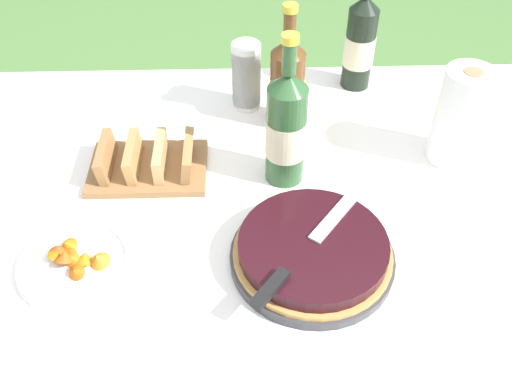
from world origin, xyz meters
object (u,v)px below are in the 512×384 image
(berry_tart, at_px, (312,252))
(juice_bottle_red, at_px, (360,42))
(serving_knife, at_px, (305,249))
(cider_bottle_green, at_px, (286,129))
(cider_bottle_amber, at_px, (287,83))
(snack_plate_right, at_px, (74,262))
(paper_towel_roll, at_px, (460,116))
(bread_board, at_px, (148,163))
(cup_stack, at_px, (246,76))

(berry_tart, height_order, juice_bottle_red, juice_bottle_red)
(serving_knife, height_order, cider_bottle_green, cider_bottle_green)
(serving_knife, xyz_separation_m, cider_bottle_amber, (-0.00, 0.47, 0.05))
(snack_plate_right, xyz_separation_m, paper_towel_roll, (0.80, 0.30, 0.10))
(cider_bottle_amber, bearing_deg, berry_tart, -87.42)
(cider_bottle_green, height_order, cider_bottle_amber, cider_bottle_green)
(serving_knife, distance_m, snack_plate_right, 0.44)
(paper_towel_roll, bearing_deg, bread_board, -177.33)
(cup_stack, distance_m, bread_board, 0.34)
(berry_tart, bearing_deg, paper_towel_roll, 41.10)
(berry_tart, bearing_deg, serving_knife, -127.73)
(berry_tart, xyz_separation_m, juice_bottle_red, (0.18, 0.61, 0.10))
(cup_stack, height_order, paper_towel_roll, paper_towel_roll)
(cider_bottle_green, bearing_deg, bread_board, 175.01)
(cider_bottle_amber, height_order, paper_towel_roll, cider_bottle_amber)
(cider_bottle_amber, bearing_deg, cider_bottle_green, -94.78)
(cider_bottle_green, xyz_separation_m, cider_bottle_amber, (0.02, 0.20, -0.02))
(berry_tart, bearing_deg, bread_board, 141.36)
(juice_bottle_red, relative_size, paper_towel_roll, 1.46)
(cider_bottle_amber, bearing_deg, snack_plate_right, -134.20)
(berry_tart, xyz_separation_m, cider_bottle_amber, (-0.02, 0.45, 0.09))
(berry_tart, xyz_separation_m, paper_towel_roll, (0.35, 0.30, 0.08))
(paper_towel_roll, bearing_deg, juice_bottle_red, 119.44)
(cider_bottle_green, distance_m, paper_towel_roll, 0.39)
(serving_knife, xyz_separation_m, cup_stack, (-0.10, 0.54, 0.02))
(berry_tart, distance_m, juice_bottle_red, 0.64)
(cider_bottle_amber, xyz_separation_m, paper_towel_roll, (0.37, -0.14, -0.00))
(juice_bottle_red, xyz_separation_m, bread_board, (-0.52, -0.34, -0.10))
(snack_plate_right, bearing_deg, cup_stack, 56.83)
(serving_knife, xyz_separation_m, paper_towel_roll, (0.37, 0.33, 0.05))
(snack_plate_right, relative_size, bread_board, 0.82)
(juice_bottle_red, bearing_deg, serving_knife, -107.14)
(bread_board, bearing_deg, berry_tart, -38.64)
(cider_bottle_amber, relative_size, snack_plate_right, 1.43)
(serving_knife, distance_m, cider_bottle_green, 0.28)
(cup_stack, bearing_deg, berry_tart, -77.46)
(cup_stack, distance_m, cider_bottle_green, 0.29)
(cup_stack, xyz_separation_m, snack_plate_right, (-0.34, -0.52, -0.08))
(paper_towel_roll, relative_size, bread_board, 0.87)
(cup_stack, xyz_separation_m, cider_bottle_green, (0.08, -0.27, 0.04))
(berry_tart, relative_size, paper_towel_roll, 1.39)
(cider_bottle_green, bearing_deg, juice_bottle_red, 59.49)
(cider_bottle_amber, relative_size, paper_towel_roll, 1.36)
(berry_tart, relative_size, snack_plate_right, 1.47)
(berry_tart, bearing_deg, cider_bottle_green, 98.58)
(berry_tart, height_order, bread_board, bread_board)
(snack_plate_right, xyz_separation_m, bread_board, (0.11, 0.27, 0.01))
(cider_bottle_amber, height_order, juice_bottle_red, juice_bottle_red)
(snack_plate_right, bearing_deg, serving_knife, -3.34)
(berry_tart, distance_m, snack_plate_right, 0.45)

